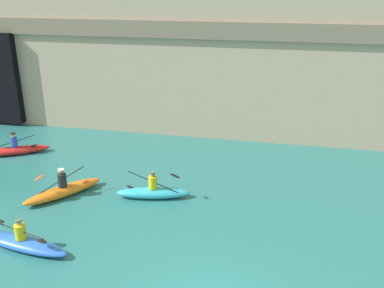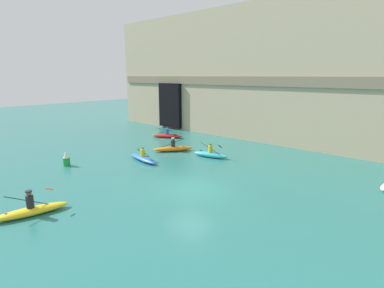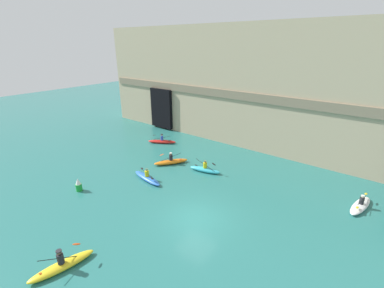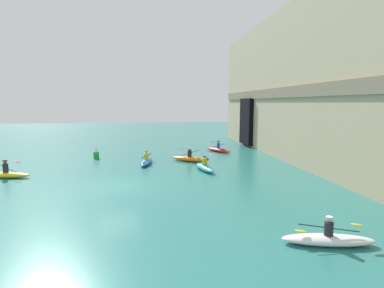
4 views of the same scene
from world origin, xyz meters
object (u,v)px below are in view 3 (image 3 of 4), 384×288
(kayak_cyan, at_px, (205,169))
(kayak_yellow, at_px, (62,265))
(marker_buoy, at_px, (79,185))
(kayak_red, at_px, (162,141))
(kayak_orange, at_px, (171,161))
(kayak_white, at_px, (360,205))
(kayak_blue, at_px, (147,178))

(kayak_cyan, xyz_separation_m, kayak_yellow, (0.21, -13.69, -0.01))
(marker_buoy, bearing_deg, kayak_red, 99.47)
(kayak_red, distance_m, marker_buoy, 12.01)
(kayak_orange, relative_size, kayak_red, 0.99)
(kayak_yellow, bearing_deg, kayak_white, -25.12)
(kayak_orange, relative_size, marker_buoy, 2.88)
(kayak_orange, xyz_separation_m, marker_buoy, (-2.64, -8.24, 0.25))
(kayak_blue, distance_m, kayak_red, 8.90)
(kayak_blue, height_order, marker_buoy, marker_buoy)
(kayak_red, distance_m, kayak_yellow, 18.68)
(kayak_orange, relative_size, kayak_cyan, 1.04)
(kayak_white, relative_size, kayak_yellow, 0.99)
(kayak_red, bearing_deg, kayak_yellow, 86.40)
(kayak_white, xyz_separation_m, kayak_cyan, (-12.20, -2.23, 0.05))
(kayak_cyan, bearing_deg, kayak_orange, -2.74)
(kayak_white, relative_size, kayak_red, 1.04)
(kayak_orange, distance_m, kayak_yellow, 13.61)
(kayak_red, xyz_separation_m, marker_buoy, (1.98, -11.84, 0.26))
(kayak_red, bearing_deg, kayak_orange, 111.44)
(kayak_blue, bearing_deg, kayak_white, -148.08)
(marker_buoy, bearing_deg, kayak_white, 31.02)
(kayak_red, bearing_deg, kayak_blue, 94.42)
(kayak_blue, distance_m, kayak_yellow, 9.95)
(kayak_orange, relative_size, kayak_yellow, 0.94)
(kayak_orange, distance_m, kayak_cyan, 3.71)
(kayak_cyan, relative_size, marker_buoy, 2.77)
(kayak_white, bearing_deg, kayak_orange, 111.98)
(marker_buoy, bearing_deg, kayak_blue, 55.54)
(kayak_white, height_order, kayak_red, kayak_red)
(kayak_white, xyz_separation_m, marker_buoy, (-18.49, -11.12, 0.30))
(kayak_blue, xyz_separation_m, kayak_cyan, (3.16, 4.33, 0.03))
(kayak_white, distance_m, kayak_cyan, 12.40)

